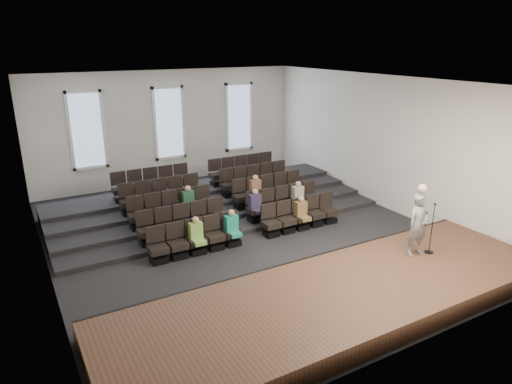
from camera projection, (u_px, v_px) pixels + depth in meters
ground at (243, 234)px, 15.33m from camera, size 14.00×14.00×0.00m
ceiling at (242, 81)px, 13.75m from camera, size 12.00×14.00×0.02m
wall_back at (169, 127)px, 20.33m from camera, size 12.00×0.04×5.00m
wall_front at (415, 242)px, 8.75m from camera, size 12.00×0.04×5.00m
wall_left at (36, 191)px, 11.72m from camera, size 0.04×14.00×5.00m
wall_right at (382, 142)px, 17.37m from camera, size 0.04×14.00×5.00m
stage at (343, 298)px, 11.04m from camera, size 11.80×3.60×0.50m
stage_lip at (301, 268)px, 12.50m from camera, size 11.80×0.06×0.52m
risers at (205, 201)px, 17.88m from camera, size 11.80×4.80×0.60m
seating_rows at (223, 201)px, 16.39m from camera, size 6.80×4.70×1.67m
windows at (169, 123)px, 20.21m from camera, size 8.44×0.10×3.24m
audience at (248, 207)px, 15.49m from camera, size 4.85×2.64×1.10m
speaker at (418, 225)px, 12.49m from camera, size 0.68×0.48×1.77m
mic_stand at (431, 238)px, 12.71m from camera, size 0.25×0.25×1.48m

